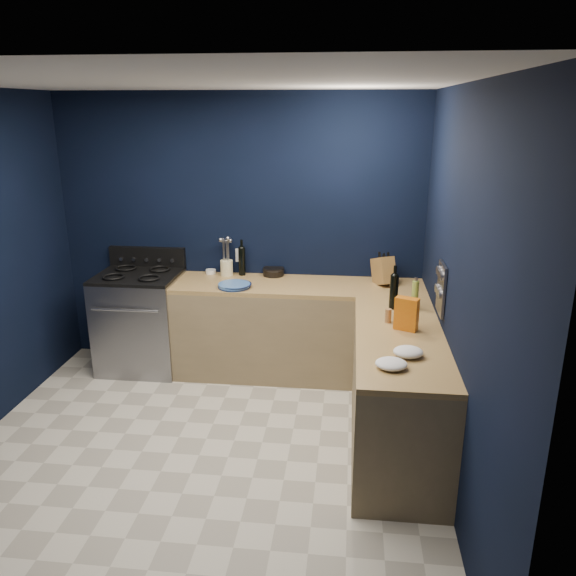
# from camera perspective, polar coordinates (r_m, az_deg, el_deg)

# --- Properties ---
(floor) EXTENTS (3.50, 3.50, 0.02)m
(floor) POSITION_cam_1_polar(r_m,az_deg,el_deg) (4.40, -8.97, -16.46)
(floor) COLOR beige
(floor) RESTS_ON ground
(ceiling) EXTENTS (3.50, 3.50, 0.02)m
(ceiling) POSITION_cam_1_polar(r_m,az_deg,el_deg) (3.65, -11.05, 19.99)
(ceiling) COLOR silver
(ceiling) RESTS_ON ground
(wall_back) EXTENTS (3.50, 0.02, 2.60)m
(wall_back) POSITION_cam_1_polar(r_m,az_deg,el_deg) (5.48, -4.86, 5.60)
(wall_back) COLOR black
(wall_back) RESTS_ON ground
(wall_right) EXTENTS (0.02, 3.50, 2.60)m
(wall_right) POSITION_cam_1_polar(r_m,az_deg,el_deg) (3.74, 16.95, -0.90)
(wall_right) COLOR black
(wall_right) RESTS_ON ground
(wall_front) EXTENTS (3.50, 0.02, 2.60)m
(wall_front) POSITION_cam_1_polar(r_m,az_deg,el_deg) (2.33, -22.10, -13.22)
(wall_front) COLOR black
(wall_front) RESTS_ON ground
(cab_back) EXTENTS (2.30, 0.63, 0.86)m
(cab_back) POSITION_cam_1_polar(r_m,az_deg,el_deg) (5.34, 1.05, -4.43)
(cab_back) COLOR #85714E
(cab_back) RESTS_ON floor
(top_back) EXTENTS (2.30, 0.63, 0.04)m
(top_back) POSITION_cam_1_polar(r_m,az_deg,el_deg) (5.19, 1.08, 0.18)
(top_back) COLOR brown
(top_back) RESTS_ON cab_back
(cab_right) EXTENTS (0.63, 1.67, 0.86)m
(cab_right) POSITION_cam_1_polar(r_m,az_deg,el_deg) (4.30, 10.91, -10.58)
(cab_right) COLOR #85714E
(cab_right) RESTS_ON floor
(top_right) EXTENTS (0.63, 1.67, 0.04)m
(top_right) POSITION_cam_1_polar(r_m,az_deg,el_deg) (4.11, 11.27, -5.04)
(top_right) COLOR brown
(top_right) RESTS_ON cab_right
(gas_range) EXTENTS (0.76, 0.66, 0.92)m
(gas_range) POSITION_cam_1_polar(r_m,az_deg,el_deg) (5.66, -14.60, -3.41)
(gas_range) COLOR gray
(gas_range) RESTS_ON floor
(oven_door) EXTENTS (0.59, 0.02, 0.42)m
(oven_door) POSITION_cam_1_polar(r_m,az_deg,el_deg) (5.39, -15.76, -4.70)
(oven_door) COLOR black
(oven_door) RESTS_ON gas_range
(cooktop) EXTENTS (0.76, 0.66, 0.03)m
(cooktop) POSITION_cam_1_polar(r_m,az_deg,el_deg) (5.51, -14.98, 1.20)
(cooktop) COLOR black
(cooktop) RESTS_ON gas_range
(backguard) EXTENTS (0.76, 0.06, 0.20)m
(backguard) POSITION_cam_1_polar(r_m,az_deg,el_deg) (5.75, -14.01, 3.06)
(backguard) COLOR black
(backguard) RESTS_ON gas_range
(spice_panel) EXTENTS (0.02, 0.28, 0.38)m
(spice_panel) POSITION_cam_1_polar(r_m,az_deg,el_deg) (4.29, 15.23, -0.07)
(spice_panel) COLOR gray
(spice_panel) RESTS_ON wall_right
(wall_outlet) EXTENTS (0.09, 0.02, 0.13)m
(wall_outlet) POSITION_cam_1_polar(r_m,az_deg,el_deg) (5.51, -4.85, 3.32)
(wall_outlet) COLOR white
(wall_outlet) RESTS_ON wall_back
(plate_stack) EXTENTS (0.34, 0.34, 0.04)m
(plate_stack) POSITION_cam_1_polar(r_m,az_deg,el_deg) (5.11, -5.46, 0.25)
(plate_stack) COLOR #3A6EAF
(plate_stack) RESTS_ON top_back
(ramekin) EXTENTS (0.11, 0.11, 0.04)m
(ramekin) POSITION_cam_1_polar(r_m,az_deg,el_deg) (5.57, -7.81, 1.66)
(ramekin) COLOR white
(ramekin) RESTS_ON top_back
(utensil_crock) EXTENTS (0.13, 0.13, 0.15)m
(utensil_crock) POSITION_cam_1_polar(r_m,az_deg,el_deg) (5.48, -6.22, 2.04)
(utensil_crock) COLOR #ECEBB9
(utensil_crock) RESTS_ON top_back
(wine_bottle_back) EXTENTS (0.08, 0.08, 0.27)m
(wine_bottle_back) POSITION_cam_1_polar(r_m,az_deg,el_deg) (5.46, -4.67, 2.69)
(wine_bottle_back) COLOR black
(wine_bottle_back) RESTS_ON top_back
(lemon_basket) EXTENTS (0.24, 0.24, 0.08)m
(lemon_basket) POSITION_cam_1_polar(r_m,az_deg,el_deg) (5.45, -1.47, 1.66)
(lemon_basket) COLOR black
(lemon_basket) RESTS_ON top_back
(knife_block) EXTENTS (0.24, 0.32, 0.30)m
(knife_block) POSITION_cam_1_polar(r_m,az_deg,el_deg) (5.24, 9.61, 1.72)
(knife_block) COLOR brown
(knife_block) RESTS_ON top_back
(wine_bottle_right) EXTENTS (0.08, 0.08, 0.28)m
(wine_bottle_right) POSITION_cam_1_polar(r_m,az_deg,el_deg) (4.60, 10.64, -0.40)
(wine_bottle_right) COLOR black
(wine_bottle_right) RESTS_ON top_right
(oil_bottle) EXTENTS (0.07, 0.07, 0.24)m
(oil_bottle) POSITION_cam_1_polar(r_m,az_deg,el_deg) (4.62, 12.70, -0.72)
(oil_bottle) COLOR #8FA83E
(oil_bottle) RESTS_ON top_right
(spice_jar_near) EXTENTS (0.05, 0.05, 0.11)m
(spice_jar_near) POSITION_cam_1_polar(r_m,az_deg,el_deg) (4.32, 10.09, -2.77)
(spice_jar_near) COLOR olive
(spice_jar_near) RESTS_ON top_right
(spice_jar_far) EXTENTS (0.05, 0.05, 0.08)m
(spice_jar_far) POSITION_cam_1_polar(r_m,az_deg,el_deg) (4.41, 12.18, -2.62)
(spice_jar_far) COLOR olive
(spice_jar_far) RESTS_ON top_right
(crouton_bag) EXTENTS (0.18, 0.14, 0.24)m
(crouton_bag) POSITION_cam_1_polar(r_m,az_deg,el_deg) (4.18, 11.88, -2.58)
(crouton_bag) COLOR #C23608
(crouton_bag) RESTS_ON top_right
(towel_front) EXTENTS (0.24, 0.23, 0.07)m
(towel_front) POSITION_cam_1_polar(r_m,az_deg,el_deg) (3.77, 12.06, -6.34)
(towel_front) COLOR white
(towel_front) RESTS_ON top_right
(towel_end) EXTENTS (0.25, 0.23, 0.06)m
(towel_end) POSITION_cam_1_polar(r_m,az_deg,el_deg) (3.59, 10.39, -7.54)
(towel_end) COLOR white
(towel_end) RESTS_ON top_right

